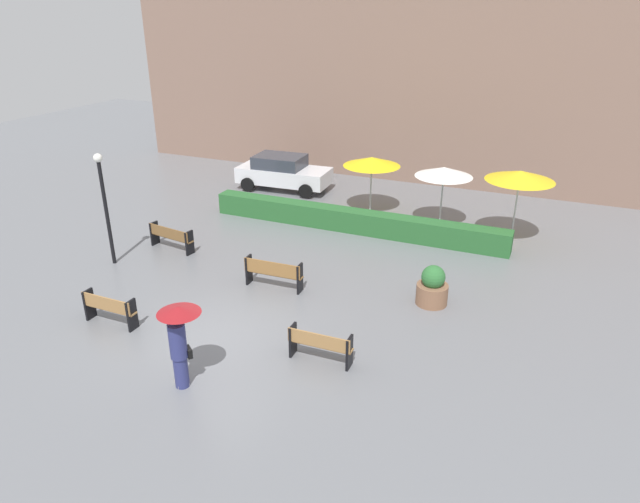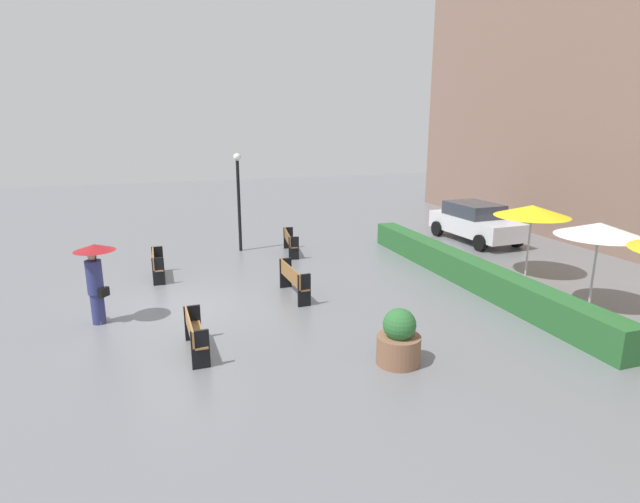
{
  "view_description": "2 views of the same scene",
  "coord_description": "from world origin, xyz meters",
  "px_view_note": "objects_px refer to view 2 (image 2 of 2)",
  "views": [
    {
      "loc": [
        7.41,
        -10.41,
        7.94
      ],
      "look_at": [
        1.42,
        3.38,
        1.31
      ],
      "focal_mm": 31.82,
      "sensor_mm": 36.0,
      "label": 1
    },
    {
      "loc": [
        13.08,
        -0.54,
        4.83
      ],
      "look_at": [
        0.02,
        3.85,
        1.25
      ],
      "focal_mm": 28.18,
      "sensor_mm": 36.0,
      "label": 2
    }
  ],
  "objects_px": {
    "bench_far_left": "(290,241)",
    "parked_car": "(475,222)",
    "lamp_post": "(238,192)",
    "bench_near_left": "(157,263)",
    "bench_near_right": "(194,332)",
    "planter_pot": "(399,340)",
    "pedestrian_with_umbrella": "(95,273)",
    "patio_umbrella_white": "(600,230)",
    "bench_mid_center": "(293,278)",
    "patio_umbrella_yellow": "(532,211)"
  },
  "relations": [
    {
      "from": "bench_far_left",
      "to": "patio_umbrella_yellow",
      "type": "distance_m",
      "value": 8.41
    },
    {
      "from": "patio_umbrella_yellow",
      "to": "parked_car",
      "type": "xyz_separation_m",
      "value": [
        -4.69,
        1.34,
        -1.3
      ]
    },
    {
      "from": "bench_far_left",
      "to": "bench_mid_center",
      "type": "xyz_separation_m",
      "value": [
        4.64,
        -1.17,
        0.03
      ]
    },
    {
      "from": "bench_far_left",
      "to": "bench_near_right",
      "type": "relative_size",
      "value": 1.15
    },
    {
      "from": "bench_far_left",
      "to": "parked_car",
      "type": "height_order",
      "value": "parked_car"
    },
    {
      "from": "patio_umbrella_yellow",
      "to": "parked_car",
      "type": "bearing_deg",
      "value": 164.04
    },
    {
      "from": "planter_pot",
      "to": "patio_umbrella_yellow",
      "type": "bearing_deg",
      "value": 121.73
    },
    {
      "from": "lamp_post",
      "to": "parked_car",
      "type": "bearing_deg",
      "value": 81.21
    },
    {
      "from": "lamp_post",
      "to": "parked_car",
      "type": "distance_m",
      "value": 9.73
    },
    {
      "from": "patio_umbrella_yellow",
      "to": "parked_car",
      "type": "distance_m",
      "value": 5.05
    },
    {
      "from": "bench_far_left",
      "to": "patio_umbrella_white",
      "type": "bearing_deg",
      "value": 36.61
    },
    {
      "from": "bench_near_right",
      "to": "patio_umbrella_white",
      "type": "distance_m",
      "value": 10.29
    },
    {
      "from": "bench_mid_center",
      "to": "parked_car",
      "type": "xyz_separation_m",
      "value": [
        -4.24,
        9.01,
        0.28
      ]
    },
    {
      "from": "bench_near_left",
      "to": "bench_far_left",
      "type": "xyz_separation_m",
      "value": [
        -1.62,
        4.79,
        -0.01
      ]
    },
    {
      "from": "bench_far_left",
      "to": "lamp_post",
      "type": "bearing_deg",
      "value": -122.59
    },
    {
      "from": "bench_near_left",
      "to": "planter_pot",
      "type": "distance_m",
      "value": 8.89
    },
    {
      "from": "bench_mid_center",
      "to": "patio_umbrella_white",
      "type": "height_order",
      "value": "patio_umbrella_white"
    },
    {
      "from": "bench_far_left",
      "to": "parked_car",
      "type": "bearing_deg",
      "value": 87.07
    },
    {
      "from": "bench_mid_center",
      "to": "pedestrian_with_umbrella",
      "type": "relative_size",
      "value": 0.91
    },
    {
      "from": "bench_near_right",
      "to": "bench_mid_center",
      "type": "height_order",
      "value": "bench_mid_center"
    },
    {
      "from": "pedestrian_with_umbrella",
      "to": "planter_pot",
      "type": "distance_m",
      "value": 7.37
    },
    {
      "from": "lamp_post",
      "to": "bench_far_left",
      "type": "bearing_deg",
      "value": 57.41
    },
    {
      "from": "bench_near_left",
      "to": "lamp_post",
      "type": "xyz_separation_m",
      "value": [
        -2.69,
        3.11,
        1.77
      ]
    },
    {
      "from": "planter_pot",
      "to": "bench_near_left",
      "type": "bearing_deg",
      "value": -149.06
    },
    {
      "from": "planter_pot",
      "to": "patio_umbrella_white",
      "type": "bearing_deg",
      "value": 100.52
    },
    {
      "from": "lamp_post",
      "to": "patio_umbrella_white",
      "type": "bearing_deg",
      "value": 39.99
    },
    {
      "from": "pedestrian_with_umbrella",
      "to": "patio_umbrella_white",
      "type": "bearing_deg",
      "value": 75.85
    },
    {
      "from": "bench_mid_center",
      "to": "pedestrian_with_umbrella",
      "type": "xyz_separation_m",
      "value": [
        0.37,
        -5.03,
        0.77
      ]
    },
    {
      "from": "patio_umbrella_white",
      "to": "bench_far_left",
      "type": "bearing_deg",
      "value": -143.39
    },
    {
      "from": "pedestrian_with_umbrella",
      "to": "parked_car",
      "type": "bearing_deg",
      "value": 108.18
    },
    {
      "from": "bench_near_left",
      "to": "patio_umbrella_white",
      "type": "height_order",
      "value": "patio_umbrella_white"
    },
    {
      "from": "bench_near_left",
      "to": "bench_far_left",
      "type": "relative_size",
      "value": 0.87
    },
    {
      "from": "lamp_post",
      "to": "patio_umbrella_yellow",
      "type": "bearing_deg",
      "value": 52.96
    },
    {
      "from": "bench_mid_center",
      "to": "parked_car",
      "type": "height_order",
      "value": "parked_car"
    },
    {
      "from": "lamp_post",
      "to": "patio_umbrella_white",
      "type": "height_order",
      "value": "lamp_post"
    },
    {
      "from": "bench_near_left",
      "to": "lamp_post",
      "type": "relative_size",
      "value": 0.43
    },
    {
      "from": "planter_pot",
      "to": "patio_umbrella_white",
      "type": "relative_size",
      "value": 0.51
    },
    {
      "from": "bench_near_right",
      "to": "planter_pot",
      "type": "height_order",
      "value": "planter_pot"
    },
    {
      "from": "bench_near_left",
      "to": "planter_pot",
      "type": "height_order",
      "value": "planter_pot"
    },
    {
      "from": "bench_near_left",
      "to": "patio_umbrella_yellow",
      "type": "bearing_deg",
      "value": 72.88
    },
    {
      "from": "planter_pot",
      "to": "parked_car",
      "type": "height_order",
      "value": "parked_car"
    },
    {
      "from": "planter_pot",
      "to": "parked_car",
      "type": "relative_size",
      "value": 0.28
    },
    {
      "from": "bench_mid_center",
      "to": "bench_near_right",
      "type": "bearing_deg",
      "value": -46.43
    },
    {
      "from": "lamp_post",
      "to": "planter_pot",
      "type": "bearing_deg",
      "value": 8.04
    },
    {
      "from": "patio_umbrella_white",
      "to": "bench_mid_center",
      "type": "bearing_deg",
      "value": -115.64
    },
    {
      "from": "pedestrian_with_umbrella",
      "to": "lamp_post",
      "type": "height_order",
      "value": "lamp_post"
    },
    {
      "from": "bench_far_left",
      "to": "lamp_post",
      "type": "distance_m",
      "value": 2.67
    },
    {
      "from": "bench_near_left",
      "to": "bench_near_right",
      "type": "distance_m",
      "value": 5.87
    },
    {
      "from": "bench_far_left",
      "to": "parked_car",
      "type": "distance_m",
      "value": 7.85
    },
    {
      "from": "bench_far_left",
      "to": "pedestrian_with_umbrella",
      "type": "bearing_deg",
      "value": -51.07
    }
  ]
}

